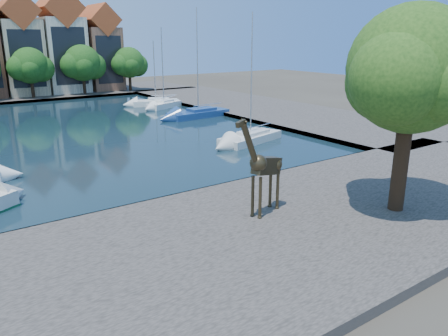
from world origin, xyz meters
The scene contains 17 objects.
ground centered at (0.00, 0.00, 0.00)m, with size 160.00×160.00×0.00m, color #38332B.
water_basin centered at (0.00, 24.00, 0.04)m, with size 38.00×50.00×0.08m, color black.
near_quay centered at (0.00, -7.00, 0.25)m, with size 50.00×14.00×0.50m, color #534C48.
far_quay centered at (0.00, 56.00, 0.25)m, with size 60.00×16.00×0.50m, color #534C48.
right_quay centered at (25.00, 24.00, 0.25)m, with size 14.00×52.00×0.50m, color #534C48.
plane_tree centered at (7.62, -9.01, 7.67)m, with size 8.32×6.40×10.62m.
townhouse_east_inner centered at (2.00, 55.99, 7.73)m, with size 5.94×9.18×15.79m.
townhouse_east_mid centered at (8.50, 55.99, 8.10)m, with size 6.43×9.18×16.65m.
townhouse_east_end centered at (15.00, 55.99, 7.11)m, with size 5.44×9.18×14.43m.
far_tree_mid_east centered at (2.10, 50.49, 5.13)m, with size 7.02×5.40×7.52m.
far_tree_east centered at (10.11, 50.49, 5.24)m, with size 7.54×5.80×7.84m.
far_tree_far_east centered at (18.09, 50.49, 5.08)m, with size 6.76×5.20×7.36m.
giraffe_statue centered at (1.17, -5.36, 3.11)m, with size 3.66×1.43×5.31m.
sailboat_right_a centered at (12.00, 9.32, 0.63)m, with size 7.22×4.06×11.46m.
sailboat_right_b centered at (15.00, 23.31, 0.67)m, with size 7.83×3.22×12.64m.
sailboat_right_c centered at (15.00, 32.26, 0.68)m, with size 5.75×3.91×10.65m.
sailboat_right_d centered at (15.00, 34.76, 0.66)m, with size 6.81×4.23×8.89m.
Camera 1 is at (-12.79, -21.69, 9.45)m, focal length 35.00 mm.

